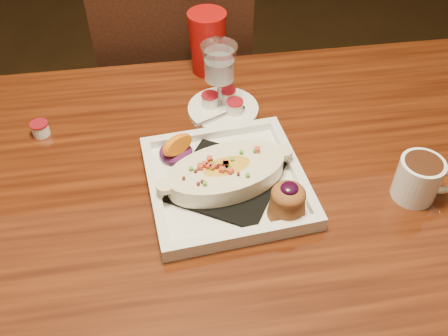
{
  "coord_description": "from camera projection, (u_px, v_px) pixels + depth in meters",
  "views": [
    {
      "loc": [
        -0.04,
        -0.62,
        1.43
      ],
      "look_at": [
        0.06,
        0.04,
        0.77
      ],
      "focal_mm": 40.0,
      "sensor_mm": 36.0,
      "label": 1
    }
  ],
  "objects": [
    {
      "name": "creamer_loose",
      "position": [
        40.0,
        129.0,
        1.03
      ],
      "size": [
        0.04,
        0.04,
        0.03
      ],
      "color": "white",
      "rests_on": "table"
    },
    {
      "name": "coffee_mug",
      "position": [
        420.0,
        178.0,
        0.89
      ],
      "size": [
        0.11,
        0.08,
        0.08
      ],
      "rotation": [
        0.0,
        0.0,
        -0.29
      ],
      "color": "white",
      "rests_on": "table"
    },
    {
      "name": "plate",
      "position": [
        231.0,
        179.0,
        0.91
      ],
      "size": [
        0.31,
        0.31,
        0.08
      ],
      "rotation": [
        0.0,
        0.0,
        0.09
      ],
      "color": "white",
      "rests_on": "table"
    },
    {
      "name": "table",
      "position": [
        199.0,
        227.0,
        0.99
      ],
      "size": [
        1.5,
        0.9,
        0.75
      ],
      "color": "maroon",
      "rests_on": "floor"
    },
    {
      "name": "chair_far",
      "position": [
        177.0,
        97.0,
        1.53
      ],
      "size": [
        0.42,
        0.42,
        0.93
      ],
      "rotation": [
        0.0,
        0.0,
        3.14
      ],
      "color": "black",
      "rests_on": "floor"
    },
    {
      "name": "goblet",
      "position": [
        219.0,
        67.0,
        1.02
      ],
      "size": [
        0.08,
        0.08,
        0.16
      ],
      "color": "silver",
      "rests_on": "table"
    },
    {
      "name": "red_tumbler",
      "position": [
        208.0,
        43.0,
        1.16
      ],
      "size": [
        0.09,
        0.09,
        0.15
      ],
      "primitive_type": "cone",
      "color": "#AA0C0C",
      "rests_on": "table"
    },
    {
      "name": "saucer",
      "position": [
        223.0,
        107.0,
        1.09
      ],
      "size": [
        0.15,
        0.15,
        0.1
      ],
      "color": "white",
      "rests_on": "table"
    }
  ]
}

